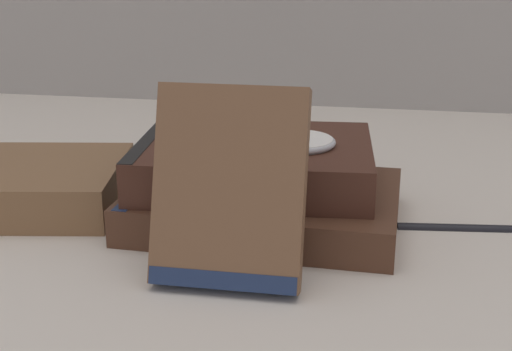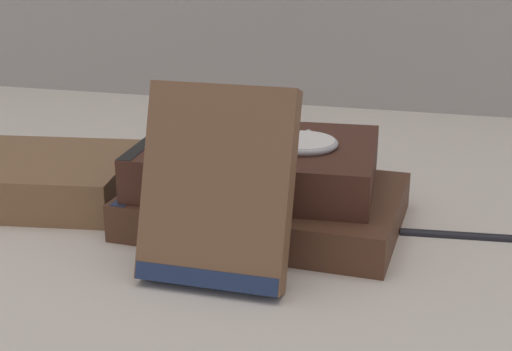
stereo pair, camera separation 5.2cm
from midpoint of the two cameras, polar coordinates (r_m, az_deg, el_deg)
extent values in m
plane|color=beige|center=(0.57, 2.68, -5.02)|extent=(3.00, 3.00, 0.00)
cube|color=#4C2D1E|center=(0.59, 3.86, -2.51)|extent=(0.22, 0.16, 0.03)
cube|color=navy|center=(0.62, -5.36, -1.46)|extent=(0.02, 0.15, 0.03)
cube|color=#422319|center=(0.59, 2.69, 1.03)|extent=(0.20, 0.16, 0.04)
cube|color=black|center=(0.61, -5.64, 1.53)|extent=(0.02, 0.14, 0.04)
cube|color=brown|center=(0.68, -17.15, -0.11)|extent=(0.25, 0.17, 0.04)
cube|color=brown|center=(0.48, 0.02, -0.88)|extent=(0.10, 0.06, 0.13)
cube|color=navy|center=(0.48, -0.61, -8.18)|extent=(0.10, 0.02, 0.02)
cylinder|color=white|center=(0.58, 6.22, 2.58)|extent=(0.06, 0.06, 0.01)
torus|color=#B2B2B7|center=(0.58, 6.22, 2.58)|extent=(0.06, 0.06, 0.01)
sphere|color=#B2B2B7|center=(0.60, 6.70, 3.32)|extent=(0.01, 0.01, 0.01)
cylinder|color=black|center=(0.60, 20.10, -4.42)|extent=(0.13, 0.02, 0.01)
camera|label=1|loc=(0.03, -87.35, 0.89)|focal=50.00mm
camera|label=2|loc=(0.03, 92.65, -0.89)|focal=50.00mm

